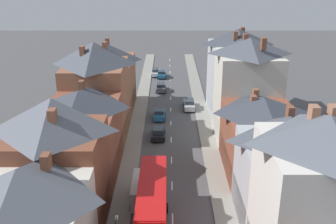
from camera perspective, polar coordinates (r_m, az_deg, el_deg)
name	(u,v)px	position (r m, az deg, el deg)	size (l,w,h in m)	color
pavement_left	(136,133)	(56.51, -4.61, -3.12)	(2.20, 104.00, 0.14)	gray
pavement_right	(207,134)	(56.59, 5.75, -3.13)	(2.20, 104.00, 0.14)	gray
centre_line_dashes	(172,140)	(54.52, 0.59, -4.05)	(0.14, 97.80, 0.01)	silver
terrace_row_left	(72,148)	(40.72, -13.78, -5.14)	(8.00, 66.68, 13.31)	#B2704C
terrace_row_right	(278,150)	(39.76, 15.69, -5.32)	(8.00, 63.89, 14.37)	brown
double_decker_bus_lead	(153,208)	(35.48, -2.16, -13.74)	(2.74, 10.80, 5.30)	red
car_near_blue	(160,114)	(61.43, -1.14, -0.27)	(1.90, 3.99, 1.66)	#236093
car_parked_left_a	(159,133)	(54.81, -1.30, -3.00)	(1.90, 4.15, 1.59)	black
car_parked_right_a	(190,104)	(65.69, 3.22, 1.15)	(1.90, 4.47, 1.71)	#B7BABF
car_mid_black	(157,72)	(85.44, -1.66, 5.81)	(1.90, 4.21, 1.64)	silver
car_parked_left_b	(163,74)	(84.02, -0.80, 5.54)	(1.90, 3.87, 1.58)	#236093
car_mid_white	(162,87)	(74.90, -0.91, 3.65)	(1.90, 4.40, 1.64)	#4C515B
delivery_van	(143,190)	(40.79, -3.69, -11.20)	(2.20, 5.20, 2.41)	silver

